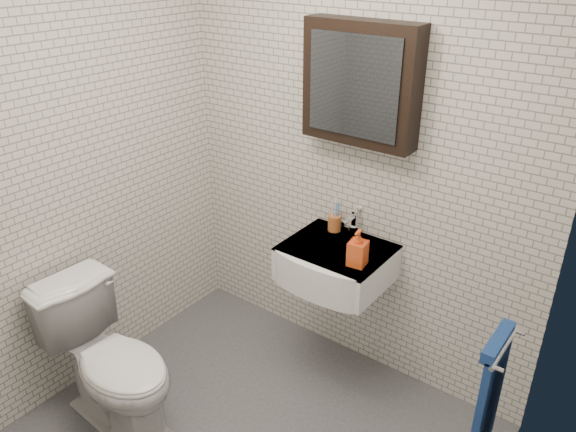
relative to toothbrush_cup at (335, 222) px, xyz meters
The scene contains 8 objects.
room_shell 1.09m from the toothbrush_cup, 85.83° to the right, with size 2.22×2.02×2.51m.
washbasin 0.27m from the toothbrush_cup, 58.68° to the right, with size 0.55×0.50×0.20m.
faucet 0.12m from the toothbrush_cup, ahead, with size 0.06×0.20×0.15m.
mirror_cabinet 0.81m from the toothbrush_cup, ahead, with size 0.60×0.15×0.60m.
towel_rail 1.26m from the toothbrush_cup, 27.43° to the right, with size 0.09×0.30×0.58m.
toothbrush_cup is the anchor object (origin of this frame).
soap_bottle 0.39m from the toothbrush_cup, 39.93° to the right, with size 0.09×0.09×0.20m, color #E54F18.
toilet 1.39m from the toothbrush_cup, 116.46° to the right, with size 0.44×0.77×0.79m, color white.
Camera 1 is at (1.41, -1.48, 2.34)m, focal length 35.00 mm.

